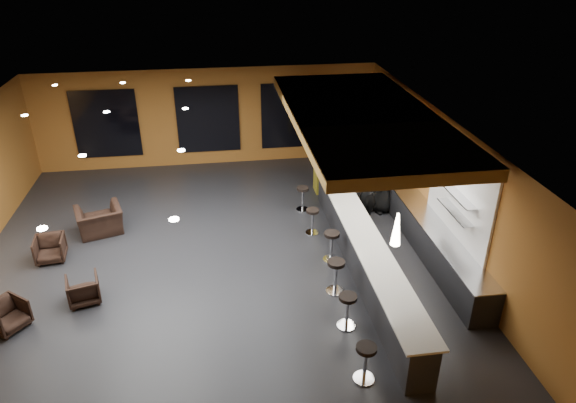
{
  "coord_description": "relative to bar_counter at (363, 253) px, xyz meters",
  "views": [
    {
      "loc": [
        0.26,
        -11.32,
        7.47
      ],
      "look_at": [
        2.0,
        0.5,
        1.3
      ],
      "focal_mm": 32.0,
      "sensor_mm": 36.0,
      "label": 1
    }
  ],
  "objects": [
    {
      "name": "floor",
      "position": [
        -3.65,
        1.0,
        -0.55
      ],
      "size": [
        12.0,
        13.0,
        0.1
      ],
      "primitive_type": "cube",
      "color": "black",
      "rests_on": "ground"
    },
    {
      "name": "ceiling",
      "position": [
        -3.65,
        1.0,
        3.05
      ],
      "size": [
        12.0,
        13.0,
        0.1
      ],
      "primitive_type": "cube",
      "color": "black"
    },
    {
      "name": "wall_back",
      "position": [
        -3.65,
        7.55,
        1.25
      ],
      "size": [
        12.0,
        0.1,
        3.5
      ],
      "primitive_type": "cube",
      "color": "brown",
      "rests_on": "floor"
    },
    {
      "name": "wall_right",
      "position": [
        2.4,
        1.0,
        1.25
      ],
      "size": [
        0.1,
        13.0,
        3.5
      ],
      "primitive_type": "cube",
      "color": "brown",
      "rests_on": "floor"
    },
    {
      "name": "wood_soffit",
      "position": [
        0.35,
        2.0,
        2.86
      ],
      "size": [
        3.6,
        8.0,
        0.28
      ],
      "primitive_type": "cube",
      "color": "olive",
      "rests_on": "ceiling"
    },
    {
      "name": "window_left",
      "position": [
        -7.15,
        7.44,
        1.2
      ],
      "size": [
        2.2,
        0.06,
        2.4
      ],
      "primitive_type": "cube",
      "color": "black",
      "rests_on": "wall_back"
    },
    {
      "name": "window_center",
      "position": [
        -3.65,
        7.44,
        1.2
      ],
      "size": [
        2.2,
        0.06,
        2.4
      ],
      "primitive_type": "cube",
      "color": "black",
      "rests_on": "wall_back"
    },
    {
      "name": "window_right",
      "position": [
        -0.65,
        7.44,
        1.2
      ],
      "size": [
        2.2,
        0.06,
        2.4
      ],
      "primitive_type": "cube",
      "color": "black",
      "rests_on": "wall_back"
    },
    {
      "name": "tile_backsplash",
      "position": [
        2.31,
        0.0,
        1.5
      ],
      "size": [
        0.06,
        3.2,
        2.4
      ],
      "primitive_type": "cube",
      "color": "white",
      "rests_on": "wall_right"
    },
    {
      "name": "bar_counter",
      "position": [
        0.0,
        0.0,
        0.0
      ],
      "size": [
        0.6,
        8.0,
        1.0
      ],
      "primitive_type": "cube",
      "color": "black",
      "rests_on": "floor"
    },
    {
      "name": "bar_top",
      "position": [
        0.0,
        0.0,
        0.52
      ],
      "size": [
        0.78,
        8.1,
        0.05
      ],
      "primitive_type": "cube",
      "color": "silver",
      "rests_on": "bar_counter"
    },
    {
      "name": "prep_counter",
      "position": [
        2.0,
        0.5,
        -0.07
      ],
      "size": [
        0.7,
        6.0,
        0.86
      ],
      "primitive_type": "cube",
      "color": "black",
      "rests_on": "floor"
    },
    {
      "name": "prep_top",
      "position": [
        2.0,
        0.5,
        0.39
      ],
      "size": [
        0.72,
        6.0,
        0.03
      ],
      "primitive_type": "cube",
      "color": "silver",
      "rests_on": "prep_counter"
    },
    {
      "name": "wall_shelf_lower",
      "position": [
        2.17,
        -0.2,
        1.1
      ],
      "size": [
        0.3,
        1.5,
        0.03
      ],
      "primitive_type": "cube",
      "color": "silver",
      "rests_on": "wall_right"
    },
    {
      "name": "wall_shelf_upper",
      "position": [
        2.17,
        -0.2,
        1.55
      ],
      "size": [
        0.3,
        1.5,
        0.03
      ],
      "primitive_type": "cube",
      "color": "silver",
      "rests_on": "wall_right"
    },
    {
      "name": "column",
      "position": [
        0.0,
        4.6,
        1.25
      ],
      "size": [
        0.6,
        0.6,
        3.5
      ],
      "primitive_type": "cube",
      "color": "olive",
      "rests_on": "floor"
    },
    {
      "name": "pendant_0",
      "position": [
        0.0,
        -2.0,
        1.85
      ],
      "size": [
        0.2,
        0.2,
        0.7
      ],
      "primitive_type": "cone",
      "color": "white",
      "rests_on": "wood_soffit"
    },
    {
      "name": "pendant_1",
      "position": [
        0.0,
        0.5,
        1.85
      ],
      "size": [
        0.2,
        0.2,
        0.7
      ],
      "primitive_type": "cone",
      "color": "white",
      "rests_on": "wood_soffit"
    },
    {
      "name": "pendant_2",
      "position": [
        0.0,
        3.0,
        1.85
      ],
      "size": [
        0.2,
        0.2,
        0.7
      ],
      "primitive_type": "cone",
      "color": "white",
      "rests_on": "wood_soffit"
    },
    {
      "name": "staff_a",
      "position": [
        0.74,
        2.32,
        0.42
      ],
      "size": [
        0.7,
        0.49,
        1.83
      ],
      "primitive_type": "imported",
      "rotation": [
        0.0,
        0.0,
        0.08
      ],
      "color": "black",
      "rests_on": "floor"
    },
    {
      "name": "staff_b",
      "position": [
        1.45,
        3.08,
        0.4
      ],
      "size": [
        0.88,
        0.69,
        1.8
      ],
      "primitive_type": "imported",
      "rotation": [
        0.0,
        0.0,
        0.01
      ],
      "color": "black",
      "rests_on": "floor"
    },
    {
      "name": "staff_c",
      "position": [
        1.47,
        2.96,
        0.43
      ],
      "size": [
        1.03,
        0.8,
        1.86
      ],
      "primitive_type": "imported",
      "rotation": [
        0.0,
        0.0,
        0.26
      ],
      "color": "black",
      "rests_on": "floor"
    },
    {
      "name": "armchair_a",
      "position": [
        -8.04,
        -0.99,
        -0.17
      ],
      "size": [
        1.0,
        0.99,
        0.65
      ],
      "primitive_type": "imported",
      "rotation": [
        0.0,
        0.0,
        0.9
      ],
      "color": "black",
      "rests_on": "floor"
    },
    {
      "name": "armchair_b",
      "position": [
        -6.63,
        -0.27,
        -0.18
      ],
      "size": [
        0.84,
        0.86,
        0.64
      ],
      "primitive_type": "imported",
      "rotation": [
        0.0,
        0.0,
        3.4
      ],
      "color": "black",
      "rests_on": "floor"
    },
    {
      "name": "armchair_c",
      "position": [
        -7.83,
        1.62,
        -0.17
      ],
      "size": [
        0.79,
        0.8,
        0.66
      ],
      "primitive_type": "imported",
      "rotation": [
        0.0,
        0.0,
        0.11
      ],
      "color": "black",
      "rests_on": "floor"
    },
    {
      "name": "armchair_d",
      "position": [
        -6.8,
        2.86,
        -0.11
      ],
      "size": [
        1.46,
        1.36,
        0.78
      ],
      "primitive_type": "imported",
      "rotation": [
        0.0,
        0.0,
        3.45
      ],
      "color": "black",
      "rests_on": "floor"
    },
    {
      "name": "bar_stool_0",
      "position": [
        -0.93,
        -3.5,
        0.02
      ],
      "size": [
        0.41,
        0.41,
        0.81
      ],
      "rotation": [
        0.0,
        0.0,
        0.12
      ],
      "color": "silver",
      "rests_on": "floor"
    },
    {
      "name": "bar_stool_1",
      "position": [
        -0.89,
        -1.99,
        0.02
      ],
      "size": [
        0.41,
        0.41,
        0.81
      ],
      "rotation": [
        0.0,
        0.0,
        -0.16
      ],
      "color": "silver",
      "rests_on": "floor"
    },
    {
      "name": "bar_stool_2",
      "position": [
        -0.86,
        -0.77,
        0.05
      ],
      "size": [
        0.43,
        0.43,
        0.85
      ],
      "rotation": [
        0.0,
        0.0,
        0.01
      ],
      "color": "silver",
      "rests_on": "floor"
    },
    {
      "name": "bar_stool_3",
      "position": [
        -0.66,
        0.55,
        0.03
      ],
      "size": [
        0.42,
        0.42,
        0.82
      ],
      "rotation": [
        0.0,
        0.0,
        -0.29
      ],
      "color": "silver",
      "rests_on": "floor"
    },
    {
      "name": "bar_stool_4",
      "position": [
        -0.89,
        1.97,
        -0.02
      ],
      "size": [
        0.38,
        0.38,
        0.75
      ],
      "rotation": [
        0.0,
        0.0,
        0.26
      ],
      "color": "silver",
      "rests_on": "floor"
    },
    {
      "name": "bar_stool_5",
      "position": [
        -0.92,
        3.38,
        -0.01
      ],
      "size": [
        0.38,
        0.38,
        0.76
      ],
      "rotation": [
        0.0,
        0.0,
        -0.11
      ],
      "color": "silver",
      "rests_on": "floor"
    }
  ]
}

